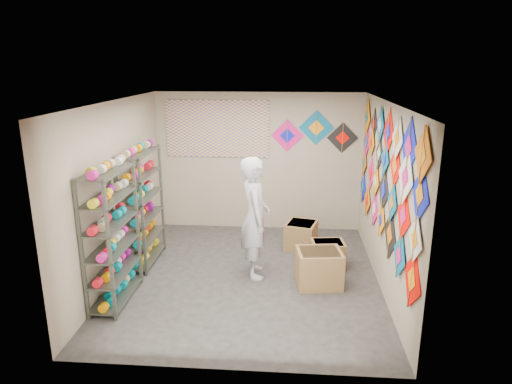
# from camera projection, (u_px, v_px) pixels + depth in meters

# --- Properties ---
(ground) EXTENTS (4.50, 4.50, 0.00)m
(ground) POSITION_uv_depth(u_px,v_px,m) (248.00, 277.00, 7.14)
(ground) COLOR #2E2B28
(room_walls) EXTENTS (4.50, 4.50, 4.50)m
(room_walls) POSITION_uv_depth(u_px,v_px,m) (248.00, 175.00, 6.69)
(room_walls) COLOR tan
(room_walls) RESTS_ON ground
(shelf_rack_front) EXTENTS (0.40, 1.10, 1.90)m
(shelf_rack_front) POSITION_uv_depth(u_px,v_px,m) (112.00, 237.00, 6.20)
(shelf_rack_front) COLOR #4C5147
(shelf_rack_front) RESTS_ON ground
(shelf_rack_back) EXTENTS (0.40, 1.10, 1.90)m
(shelf_rack_back) POSITION_uv_depth(u_px,v_px,m) (142.00, 208.00, 7.44)
(shelf_rack_back) COLOR #4C5147
(shelf_rack_back) RESTS_ON ground
(string_spools) EXTENTS (0.12, 2.36, 0.12)m
(string_spools) POSITION_uv_depth(u_px,v_px,m) (128.00, 215.00, 6.79)
(string_spools) COLOR #E81B92
(string_spools) RESTS_ON ground
(kite_wall_display) EXTENTS (0.06, 4.33, 2.06)m
(kite_wall_display) POSITION_uv_depth(u_px,v_px,m) (386.00, 177.00, 6.45)
(kite_wall_display) COLOR #F90900
(kite_wall_display) RESTS_ON room_walls
(back_wall_kites) EXTENTS (1.66, 0.02, 0.82)m
(back_wall_kites) POSITION_uv_depth(u_px,v_px,m) (314.00, 133.00, 8.68)
(back_wall_kites) COLOR #E7167C
(back_wall_kites) RESTS_ON room_walls
(poster) EXTENTS (2.00, 0.01, 1.10)m
(poster) POSITION_uv_depth(u_px,v_px,m) (217.00, 129.00, 8.79)
(poster) COLOR #6A499E
(poster) RESTS_ON room_walls
(shopkeeper) EXTENTS (0.85, 0.70, 1.90)m
(shopkeeper) POSITION_uv_depth(u_px,v_px,m) (255.00, 218.00, 6.97)
(shopkeeper) COLOR beige
(shopkeeper) RESTS_ON ground
(carton_a) EXTENTS (0.72, 0.62, 0.54)m
(carton_a) POSITION_uv_depth(u_px,v_px,m) (319.00, 268.00, 6.82)
(carton_a) COLOR olive
(carton_a) RESTS_ON ground
(carton_b) EXTENTS (0.57, 0.49, 0.43)m
(carton_b) POSITION_uv_depth(u_px,v_px,m) (328.00, 254.00, 7.46)
(carton_b) COLOR olive
(carton_b) RESTS_ON ground
(carton_c) EXTENTS (0.63, 0.67, 0.49)m
(carton_c) POSITION_uv_depth(u_px,v_px,m) (301.00, 235.00, 8.18)
(carton_c) COLOR olive
(carton_c) RESTS_ON ground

